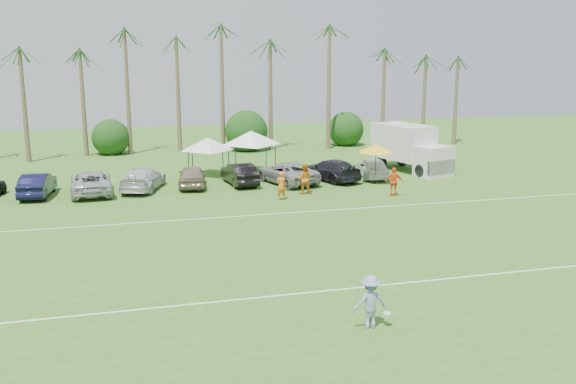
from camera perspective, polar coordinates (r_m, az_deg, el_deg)
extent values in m
plane|color=#36661E|center=(22.23, 0.77, -10.99)|extent=(120.00, 120.00, 0.00)
cube|color=white|center=(24.01, -0.56, -9.16)|extent=(80.00, 0.10, 0.01)
cube|color=white|center=(35.21, -5.51, -2.23)|extent=(80.00, 0.10, 0.01)
cone|color=brown|center=(58.11, -21.65, 7.67)|extent=(0.44, 0.44, 10.00)
cone|color=brown|center=(57.78, -17.71, 8.43)|extent=(0.44, 0.44, 11.00)
cone|color=brown|center=(57.86, -13.63, 7.17)|extent=(0.44, 0.44, 8.00)
cone|color=brown|center=(58.07, -9.67, 7.85)|extent=(0.44, 0.44, 9.00)
cone|color=brown|center=(58.56, -5.75, 8.49)|extent=(0.44, 0.44, 10.00)
cone|color=brown|center=(59.32, -1.90, 9.08)|extent=(0.44, 0.44, 11.00)
cone|color=brown|center=(60.76, 2.74, 7.73)|extent=(0.44, 0.44, 8.00)
cone|color=brown|center=(62.44, 7.16, 8.23)|extent=(0.44, 0.44, 9.00)
cone|color=brown|center=(64.47, 11.34, 8.66)|extent=(0.44, 0.44, 10.00)
cone|color=brown|center=(66.32, 14.49, 9.03)|extent=(0.44, 0.44, 11.00)
cylinder|color=brown|center=(59.19, -15.44, 3.96)|extent=(0.30, 0.30, 1.40)
sphere|color=#113910|center=(59.05, -15.50, 5.02)|extent=(4.00, 4.00, 4.00)
cylinder|color=brown|center=(60.32, -3.95, 4.53)|extent=(0.30, 0.30, 1.40)
sphere|color=#113910|center=(60.18, -3.96, 5.56)|extent=(4.00, 4.00, 4.00)
cylinder|color=brown|center=(63.02, 5.04, 4.84)|extent=(0.30, 0.30, 1.40)
sphere|color=#113910|center=(62.89, 5.05, 5.83)|extent=(4.00, 4.00, 4.00)
imported|color=orange|center=(38.97, -0.61, 0.57)|extent=(0.70, 0.52, 1.77)
imported|color=orange|center=(40.69, 1.46, 1.20)|extent=(1.14, 1.00, 1.96)
imported|color=#F4531B|center=(40.58, 9.40, 0.90)|extent=(1.14, 0.72, 1.81)
cube|color=silver|center=(49.95, 10.21, 4.43)|extent=(3.86, 5.35, 2.61)
cube|color=silver|center=(47.70, 12.83, 2.68)|extent=(2.84, 2.48, 2.20)
cube|color=black|center=(47.20, 13.48, 2.16)|extent=(2.40, 0.98, 1.05)
cube|color=#E5590C|center=(50.90, 11.31, 3.99)|extent=(0.49, 1.61, 0.94)
cylinder|color=black|center=(47.23, 11.71, 1.86)|extent=(0.57, 0.99, 0.94)
cylinder|color=black|center=(48.67, 13.51, 2.08)|extent=(0.57, 0.99, 0.94)
cylinder|color=black|center=(50.46, 8.31, 2.65)|extent=(0.57, 0.99, 0.94)
cylinder|color=black|center=(51.81, 10.09, 2.83)|extent=(0.57, 0.99, 0.94)
cylinder|color=black|center=(45.75, -8.48, 2.24)|extent=(0.06, 0.06, 1.86)
cylinder|color=black|center=(46.12, -5.28, 2.40)|extent=(0.06, 0.06, 1.86)
cylinder|color=black|center=(48.29, -8.85, 2.75)|extent=(0.06, 0.06, 1.86)
cylinder|color=black|center=(48.64, -5.81, 2.90)|extent=(0.06, 0.06, 1.86)
pyramid|color=silver|center=(46.91, -7.17, 4.82)|extent=(4.01, 4.01, 0.93)
cylinder|color=black|center=(46.46, -4.66, 2.63)|extent=(0.06, 0.06, 2.09)
cylinder|color=black|center=(47.07, -1.14, 2.79)|extent=(0.06, 0.06, 2.09)
cylinder|color=black|center=(49.31, -5.29, 3.18)|extent=(0.06, 0.06, 2.09)
cylinder|color=black|center=(49.89, -1.96, 3.33)|extent=(0.06, 0.06, 2.09)
pyramid|color=white|center=(47.87, -3.29, 5.46)|extent=(4.51, 4.51, 1.04)
cylinder|color=black|center=(44.25, 7.79, 2.31)|extent=(0.05, 0.05, 2.44)
cone|color=yellow|center=(44.06, 7.84, 3.87)|extent=(2.44, 2.44, 0.56)
imported|color=#848EBC|center=(21.22, 7.31, -9.67)|extent=(1.15, 0.66, 1.77)
cylinder|color=white|center=(21.51, 8.81, -10.61)|extent=(0.27, 0.27, 0.03)
imported|color=black|center=(42.95, -21.39, 0.61)|extent=(2.03, 4.64, 1.48)
imported|color=#B0B2B6|center=(42.52, -17.10, 0.81)|extent=(2.70, 5.44, 1.48)
imported|color=silver|center=(42.98, -12.79, 1.17)|extent=(3.59, 5.50, 1.48)
imported|color=gray|center=(43.26, -8.53, 1.41)|extent=(2.32, 4.54, 1.48)
imported|color=black|center=(43.76, -4.34, 1.63)|extent=(2.00, 4.63, 1.48)
imported|color=#959596|center=(43.96, -0.07, 1.72)|extent=(3.88, 5.81, 1.48)
imported|color=black|center=(45.14, 3.80, 1.97)|extent=(3.67, 5.51, 1.48)
imported|color=white|center=(46.37, 7.53, 2.16)|extent=(2.49, 4.59, 1.48)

